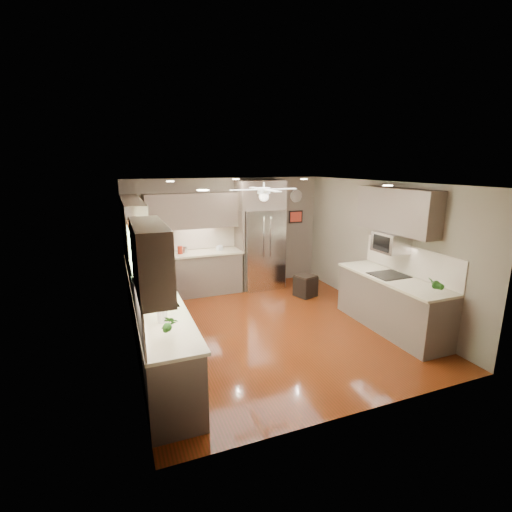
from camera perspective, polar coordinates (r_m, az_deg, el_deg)
floor at (r=6.65m, az=2.13°, el=-10.88°), size 5.00×5.00×0.00m
ceiling at (r=6.05m, az=2.34°, el=11.17°), size 5.00×5.00×0.00m
wall_back at (r=8.53m, az=-4.51°, el=3.48°), size 4.50×0.00×4.50m
wall_front at (r=4.18m, az=16.21°, el=-8.29°), size 4.50×0.00×4.50m
wall_left at (r=5.74m, az=-18.84°, el=-2.39°), size 0.00×5.00×5.00m
wall_right at (r=7.40m, az=18.41°, el=1.20°), size 0.00×5.00×5.00m
canister_a at (r=8.02m, az=-11.59°, el=0.89°), size 0.13×0.13×0.17m
canister_b at (r=8.09m, az=-10.85°, el=0.97°), size 0.12×0.12×0.14m
soap_bottle at (r=5.87m, az=-16.87°, el=-4.08°), size 0.09×0.10×0.19m
potted_plant_left at (r=4.20m, az=-13.04°, el=-10.15°), size 0.20×0.17×0.32m
potted_plant_right at (r=6.03m, az=25.85°, el=-3.91°), size 0.17×0.13×0.29m
bowl at (r=8.21m, az=-5.60°, el=1.01°), size 0.26×0.26×0.05m
left_run at (r=6.15m, az=-15.58°, el=-8.64°), size 0.65×4.70×1.45m
back_run at (r=8.25m, az=-8.63°, el=-2.47°), size 1.85×0.65×1.45m
uppers at (r=6.53m, az=-6.24°, el=5.76°), size 4.50×4.70×0.95m
window at (r=5.19m, az=-18.47°, el=-0.64°), size 0.05×1.12×0.92m
sink at (r=5.39m, az=-14.87°, el=-6.99°), size 0.50×0.70×0.32m
refrigerator at (r=8.45m, az=0.73°, el=3.00°), size 1.06×0.75×2.45m
right_run at (r=6.83m, az=20.09°, el=-6.69°), size 0.70×2.20×1.45m
microwave at (r=6.81m, az=20.02°, el=1.98°), size 0.43×0.55×0.34m
ceiling_fan at (r=6.33m, az=1.22°, el=9.78°), size 1.18×1.18×0.32m
recessed_lights at (r=6.40m, az=0.54°, el=11.27°), size 2.84×3.14×0.01m
wall_clock at (r=9.07m, az=6.20°, el=9.16°), size 0.30×0.03×0.30m
framed_print at (r=9.12m, az=6.14°, el=6.02°), size 0.36×0.03×0.30m
stool at (r=8.11m, az=7.62°, el=-4.54°), size 0.49×0.49×0.47m
paper_towel at (r=4.63m, az=-14.26°, el=-8.20°), size 0.12×0.12×0.31m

